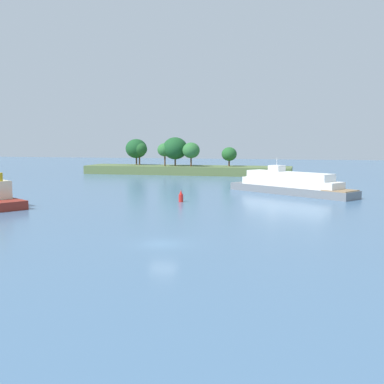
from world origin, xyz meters
TOP-DOWN VIEW (x-y plane):
  - ground_plane at (0.00, 0.00)m, footprint 400.00×400.00m
  - treeline_island at (-21.79, 88.07)m, footprint 58.74×11.83m
  - white_riverboat at (10.42, 44.64)m, footprint 23.37×18.35m
  - channel_buoy_red at (-5.98, 29.29)m, footprint 0.70×0.70m

SIDE VIEW (x-z plane):
  - ground_plane at x=0.00m, z-range 0.00..0.00m
  - channel_buoy_red at x=-5.98m, z-range -0.14..1.76m
  - white_riverboat at x=10.42m, z-range -1.51..4.94m
  - treeline_island at x=-21.79m, z-range -2.05..8.47m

